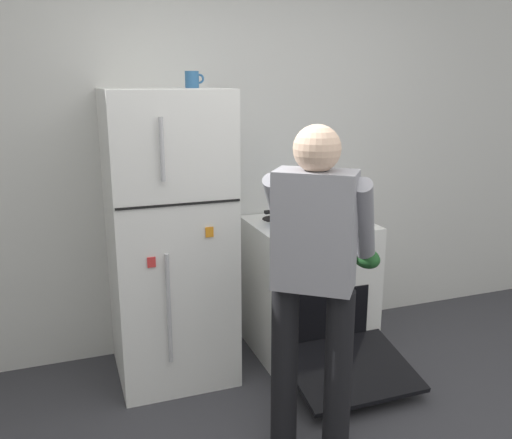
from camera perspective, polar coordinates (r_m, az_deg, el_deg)
kitchen_wall_back at (r=3.66m, az=-2.96°, el=7.67°), size 6.00×0.10×2.70m
refrigerator at (r=3.28m, az=-9.13°, el=-1.91°), size 0.68×0.72×1.74m
stove_range at (r=3.68m, az=5.57°, el=-7.10°), size 0.76×1.20×0.89m
person_cook at (r=2.51m, az=6.22°, el=-4.89°), size 0.65×0.68×1.60m
red_pot at (r=3.43m, az=3.59°, el=0.33°), size 0.34×0.24×0.12m
coffee_mug at (r=3.24m, az=-6.69°, el=14.39°), size 0.11×0.08×0.10m
pepper_mill at (r=3.84m, az=8.40°, el=2.02°), size 0.05×0.05×0.15m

